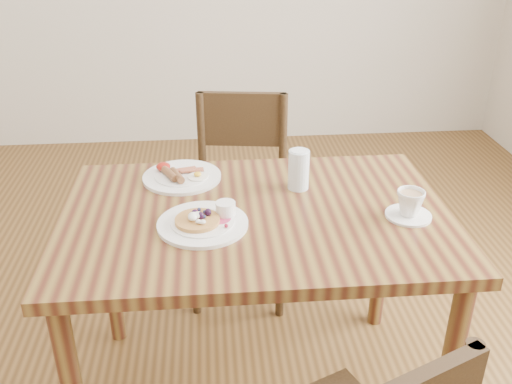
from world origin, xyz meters
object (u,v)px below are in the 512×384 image
pancake_plate (204,221)px  water_glass (299,170)px  breakfast_plate (181,176)px  teacup_saucer (410,205)px  dining_table (256,239)px  chair_far (241,188)px

pancake_plate → water_glass: bearing=34.9°
pancake_plate → breakfast_plate: (-0.08, 0.32, -0.00)m
pancake_plate → water_glass: size_ratio=2.02×
breakfast_plate → teacup_saucer: bearing=-25.0°
breakfast_plate → dining_table: bearing=-47.4°
breakfast_plate → water_glass: (0.39, -0.11, 0.06)m
dining_table → breakfast_plate: size_ratio=4.44×
pancake_plate → teacup_saucer: (0.62, -0.00, 0.03)m
pancake_plate → teacup_saucer: teacup_saucer is taller
dining_table → teacup_saucer: bearing=-8.3°
dining_table → breakfast_plate: (-0.24, 0.26, 0.11)m
dining_table → breakfast_plate: bearing=132.6°
dining_table → teacup_saucer: (0.46, -0.07, 0.14)m
breakfast_plate → teacup_saucer: 0.77m
chair_far → water_glass: water_glass is taller
breakfast_plate → teacup_saucer: size_ratio=1.93×
chair_far → pancake_plate: 0.80m
chair_far → teacup_saucer: bearing=129.9°
dining_table → chair_far: size_ratio=1.36×
chair_far → pancake_plate: chair_far is taller
chair_far → dining_table: bearing=98.4°
teacup_saucer → water_glass: bearing=144.1°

